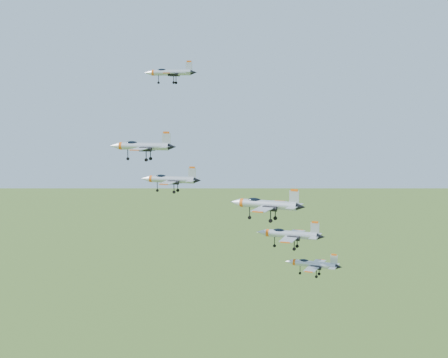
% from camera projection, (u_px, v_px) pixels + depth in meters
% --- Properties ---
extents(jet_lead, '(12.28, 10.41, 3.33)m').
position_uv_depth(jet_lead, '(170.00, 72.00, 142.19)').
color(jet_lead, '#B3B8C0').
extents(jet_left_high, '(13.72, 11.56, 3.69)m').
position_uv_depth(jet_left_high, '(142.00, 146.00, 122.03)').
color(jet_left_high, '#B3B8C0').
extents(jet_right_high, '(11.31, 9.48, 3.03)m').
position_uv_depth(jet_right_high, '(170.00, 179.00, 110.66)').
color(jet_right_high, '#B3B8C0').
extents(jet_left_low, '(13.70, 11.36, 3.66)m').
position_uv_depth(jet_left_low, '(289.00, 234.00, 120.63)').
color(jet_left_low, '#B3B8C0').
extents(jet_right_low, '(13.91, 11.44, 3.73)m').
position_uv_depth(jet_right_low, '(266.00, 204.00, 107.66)').
color(jet_right_low, '#B3B8C0').
extents(jet_trail, '(10.70, 8.81, 2.87)m').
position_uv_depth(jet_trail, '(313.00, 264.00, 112.95)').
color(jet_trail, '#B3B8C0').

